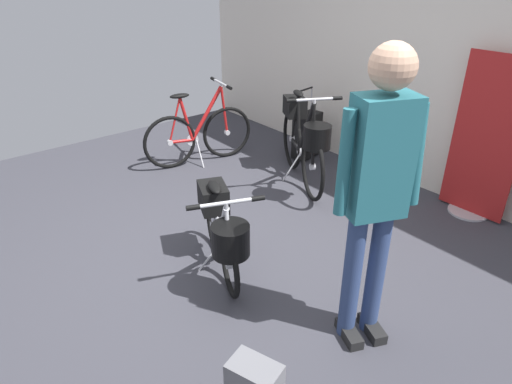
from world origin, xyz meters
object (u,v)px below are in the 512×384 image
object	(u,v)px
floor_banner_stand	(484,149)
folding_bike_foreground	(222,229)
display_bike_right	(303,139)
rolling_suitcase	(307,135)
display_bike_left	(199,134)
visitor_near_wall	(377,185)

from	to	relation	value
floor_banner_stand	folding_bike_foreground	bearing A→B (deg)	-107.25
folding_bike_foreground	display_bike_right	bearing A→B (deg)	115.28
folding_bike_foreground	rolling_suitcase	size ratio (longest dim) A/B	1.16
floor_banner_stand	display_bike_left	bearing A→B (deg)	-153.48
display_bike_left	visitor_near_wall	world-z (taller)	visitor_near_wall
visitor_near_wall	rolling_suitcase	distance (m)	2.95
floor_banner_stand	visitor_near_wall	world-z (taller)	visitor_near_wall
floor_banner_stand	display_bike_right	bearing A→B (deg)	-151.92
rolling_suitcase	display_bike_right	bearing A→B (deg)	-48.84
folding_bike_foreground	visitor_near_wall	world-z (taller)	visitor_near_wall
display_bike_left	display_bike_right	bearing A→B (deg)	24.50
floor_banner_stand	display_bike_left	size ratio (longest dim) A/B	1.13
display_bike_left	visitor_near_wall	size ratio (longest dim) A/B	0.72
display_bike_left	display_bike_right	size ratio (longest dim) A/B	1.00
folding_bike_foreground	display_bike_left	world-z (taller)	display_bike_left
visitor_near_wall	floor_banner_stand	bearing A→B (deg)	98.79
folding_bike_foreground	rolling_suitcase	world-z (taller)	rolling_suitcase
folding_bike_foreground	visitor_near_wall	distance (m)	1.27
floor_banner_stand	visitor_near_wall	distance (m)	2.07
folding_bike_foreground	visitor_near_wall	size ratio (longest dim) A/B	0.53
folding_bike_foreground	display_bike_left	xyz separation A→B (m)	(-1.89, 1.02, -0.05)
folding_bike_foreground	rolling_suitcase	xyz separation A→B (m)	(-1.20, 2.09, -0.11)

